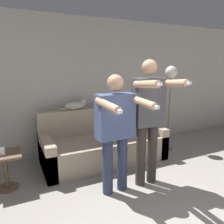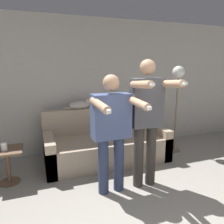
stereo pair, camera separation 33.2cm
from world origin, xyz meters
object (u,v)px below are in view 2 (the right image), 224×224
at_px(person_right, 147,116).
at_px(floor_lamp, 178,83).
at_px(couch, 106,145).
at_px(side_table, 8,159).
at_px(person_left, 112,127).
at_px(cat, 80,105).
at_px(cup, 4,147).

height_order(person_right, floor_lamp, person_right).
xyz_separation_m(couch, side_table, (-1.61, -0.30, 0.09)).
relative_size(floor_lamp, side_table, 3.26).
bearing_deg(floor_lamp, couch, 177.61).
height_order(person_left, side_table, person_left).
distance_m(person_left, side_table, 1.64).
xyz_separation_m(person_left, cat, (-0.12, 1.39, 0.06)).
bearing_deg(side_table, couch, 10.55).
relative_size(cat, side_table, 0.99).
distance_m(couch, floor_lamp, 1.81).
bearing_deg(side_table, person_right, -21.68).
relative_size(floor_lamp, cup, 15.65).
bearing_deg(side_table, floor_lamp, 4.49).
height_order(person_left, cup, person_left).
bearing_deg(cup, cat, 28.70).
bearing_deg(side_table, cat, 28.05).
height_order(couch, person_right, person_right).
relative_size(couch, person_right, 1.22).
distance_m(couch, person_left, 1.25).
bearing_deg(cup, person_left, -27.25).
xyz_separation_m(couch, person_left, (-0.26, -1.04, 0.65)).
xyz_separation_m(person_right, cup, (-1.88, 0.71, -0.46)).
distance_m(person_left, person_right, 0.52).
height_order(person_left, floor_lamp, floor_lamp).
bearing_deg(person_right, side_table, 160.75).
bearing_deg(cat, side_table, -151.95).
height_order(couch, cup, couch).
bearing_deg(person_left, floor_lamp, 27.81).
bearing_deg(person_right, cup, 161.83).
height_order(person_left, cat, person_left).
bearing_deg(person_right, floor_lamp, 41.77).
distance_m(couch, person_right, 1.30).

